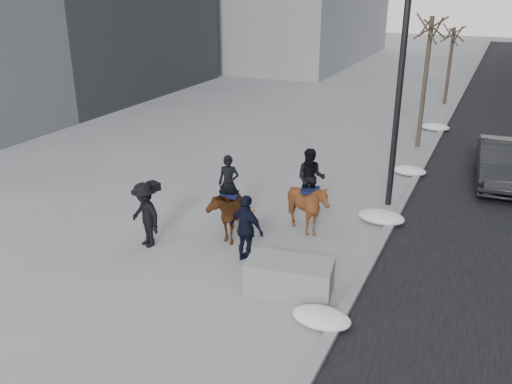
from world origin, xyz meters
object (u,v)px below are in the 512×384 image
at_px(planter, 289,277).
at_px(car_near, 502,163).
at_px(mounted_left, 227,207).
at_px(mounted_right, 308,201).

xyz_separation_m(planter, car_near, (4.00, 9.42, 0.34)).
bearing_deg(planter, mounted_left, 142.89).
distance_m(planter, car_near, 10.24).
height_order(planter, mounted_left, mounted_left).
bearing_deg(planter, car_near, 66.98).
bearing_deg(planter, mounted_right, 102.22).
distance_m(mounted_left, mounted_right, 2.22).
height_order(car_near, mounted_left, mounted_left).
xyz_separation_m(car_near, mounted_right, (-4.66, -6.39, 0.24)).
height_order(planter, car_near, car_near).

